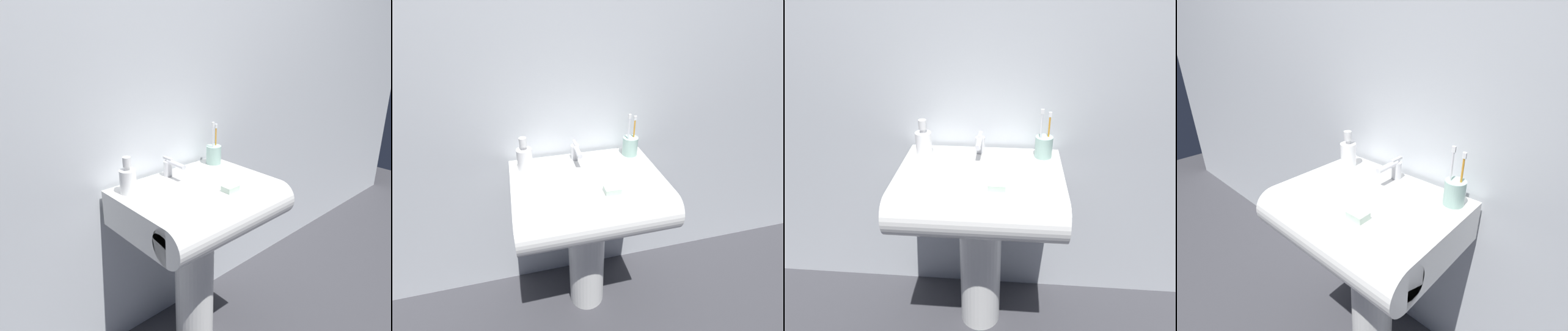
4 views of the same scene
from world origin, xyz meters
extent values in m
cube|color=silver|center=(0.00, 0.26, 1.20)|extent=(5.00, 0.05, 2.40)
cylinder|color=white|center=(0.00, 0.00, 0.32)|extent=(0.18, 0.18, 0.64)
cube|color=white|center=(0.00, 0.00, 0.72)|extent=(0.64, 0.42, 0.15)
cylinder|color=white|center=(0.00, -0.21, 0.72)|extent=(0.64, 0.15, 0.15)
cylinder|color=silver|center=(-0.01, 0.16, 0.83)|extent=(0.04, 0.04, 0.07)
cylinder|color=silver|center=(-0.01, 0.10, 0.87)|extent=(0.02, 0.11, 0.02)
cube|color=silver|center=(-0.01, 0.16, 0.88)|extent=(0.01, 0.06, 0.01)
cylinder|color=#99BFB2|center=(0.25, 0.14, 0.84)|extent=(0.07, 0.07, 0.09)
cylinder|color=white|center=(0.23, 0.13, 0.90)|extent=(0.01, 0.01, 0.18)
cube|color=white|center=(0.23, 0.13, 1.00)|extent=(0.01, 0.01, 0.02)
cylinder|color=orange|center=(0.27, 0.14, 0.89)|extent=(0.01, 0.01, 0.16)
cube|color=white|center=(0.27, 0.14, 0.98)|extent=(0.01, 0.01, 0.02)
cylinder|color=white|center=(-0.25, 0.12, 0.85)|extent=(0.07, 0.07, 0.10)
cylinder|color=silver|center=(-0.25, 0.12, 0.90)|extent=(0.02, 0.02, 0.01)
cylinder|color=silver|center=(-0.25, 0.12, 0.93)|extent=(0.03, 0.03, 0.04)
cube|color=silver|center=(0.07, -0.14, 0.81)|extent=(0.06, 0.05, 0.02)
camera|label=1|loc=(-0.98, -1.09, 1.44)|focal=35.00mm
camera|label=2|loc=(-0.26, -1.07, 1.50)|focal=28.00mm
camera|label=3|loc=(0.11, -1.30, 1.49)|focal=35.00mm
camera|label=4|loc=(0.64, -0.70, 1.35)|focal=28.00mm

